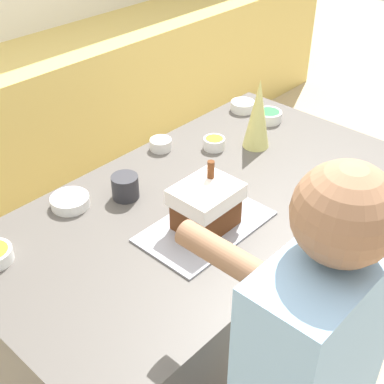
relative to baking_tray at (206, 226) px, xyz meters
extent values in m
plane|color=#C6B28E|center=(0.12, 0.12, -0.90)|extent=(12.00, 12.00, 0.00)
cube|color=#514C47|center=(0.12, 0.12, -0.45)|extent=(1.71, 0.90, 0.89)
cube|color=#9E9EA8|center=(0.00, 0.00, 0.00)|extent=(0.46, 0.27, 0.01)
cube|color=#5B2D14|center=(0.00, 0.00, 0.06)|extent=(0.19, 0.16, 0.10)
cube|color=white|center=(0.00, 0.00, 0.13)|extent=(0.21, 0.18, 0.06)
cylinder|color=#5B2D14|center=(0.05, 0.03, 0.19)|extent=(0.02, 0.02, 0.06)
cone|color=#DBD675|center=(0.56, 0.21, 0.15)|extent=(0.11, 0.11, 0.30)
cylinder|color=white|center=(0.42, 0.33, 0.02)|extent=(0.09, 0.09, 0.05)
cylinder|color=orange|center=(0.42, 0.33, 0.04)|extent=(0.07, 0.07, 0.01)
cylinder|color=white|center=(0.78, 0.31, 0.02)|extent=(0.12, 0.12, 0.05)
cylinder|color=green|center=(0.78, 0.31, 0.04)|extent=(0.10, 0.10, 0.01)
cylinder|color=white|center=(0.27, 0.49, 0.02)|extent=(0.09, 0.09, 0.05)
cylinder|color=#4770DB|center=(0.27, 0.49, 0.04)|extent=(0.08, 0.08, 0.01)
cylinder|color=white|center=(-0.24, 0.44, 0.02)|extent=(0.14, 0.14, 0.04)
cylinder|color=green|center=(-0.24, 0.44, 0.03)|extent=(0.11, 0.11, 0.01)
cylinder|color=white|center=(0.79, 0.46, 0.02)|extent=(0.11, 0.11, 0.05)
cylinder|color=yellow|center=(0.79, 0.46, 0.04)|extent=(0.09, 0.09, 0.01)
cylinder|color=#2D2D33|center=(-0.07, 0.34, 0.04)|extent=(0.10, 0.10, 0.09)
cube|color=#8CB7E0|center=(-0.32, -0.62, 0.16)|extent=(0.41, 0.18, 0.60)
sphere|color=#996B4C|center=(-0.32, -0.62, 0.56)|extent=(0.20, 0.20, 0.20)
cylinder|color=#996B4C|center=(-0.32, -0.41, 0.29)|extent=(0.07, 0.41, 0.07)
camera|label=1|loc=(-1.08, -0.94, 1.15)|focal=50.00mm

